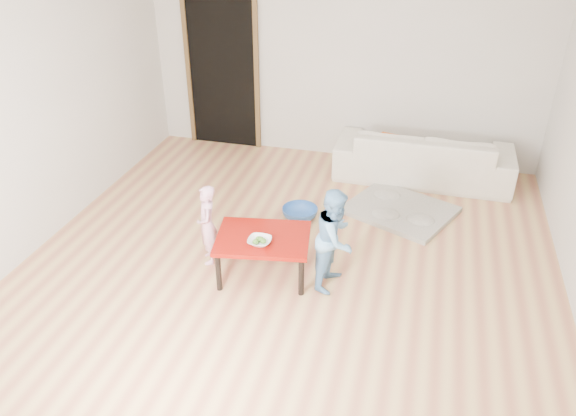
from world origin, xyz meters
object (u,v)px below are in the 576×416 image
at_px(child_pink, 207,225).
at_px(sofa, 423,155).
at_px(red_table, 264,256).
at_px(bowl, 260,241).
at_px(child_blue, 335,239).
at_px(basin, 300,213).

bearing_deg(child_pink, sofa, 115.99).
height_order(sofa, red_table, sofa).
distance_m(red_table, bowl, 0.26).
distance_m(sofa, child_blue, 2.46).
distance_m(red_table, child_blue, 0.70).
relative_size(sofa, child_pink, 2.64).
distance_m(bowl, basin, 1.26).
bearing_deg(red_table, child_blue, 3.69).
bearing_deg(child_pink, bowl, 45.14).
bearing_deg(child_pink, basin, 121.53).
relative_size(sofa, basin, 5.42).
xyz_separation_m(sofa, child_blue, (-0.65, -2.37, 0.17)).
height_order(bowl, basin, bowl).
bearing_deg(basin, sofa, 47.53).
relative_size(child_pink, child_blue, 0.84).
distance_m(bowl, child_blue, 0.66).
height_order(bowl, child_blue, child_blue).
xyz_separation_m(bowl, child_blue, (0.64, 0.16, 0.03)).
xyz_separation_m(bowl, basin, (0.08, 1.20, -0.38)).
xyz_separation_m(sofa, bowl, (-1.29, -2.53, 0.13)).
xyz_separation_m(sofa, basin, (-1.22, -1.33, -0.25)).
bearing_deg(basin, red_table, -94.31).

